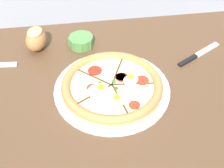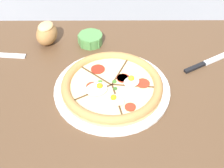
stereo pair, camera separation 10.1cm
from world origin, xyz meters
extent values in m
cube|color=#513823|center=(0.00, 0.00, 0.76)|extent=(1.51, 0.77, 0.03)
cylinder|color=white|center=(0.04, -0.04, 0.78)|extent=(0.38, 0.38, 0.01)
cylinder|color=tan|center=(0.04, -0.04, 0.79)|extent=(0.33, 0.33, 0.01)
cylinder|color=beige|center=(0.04, -0.04, 0.80)|extent=(0.28, 0.28, 0.00)
torus|color=#B27A42|center=(0.04, -0.04, 0.80)|extent=(0.33, 0.33, 0.03)
cube|color=#472D19|center=(0.07, 0.02, 0.80)|extent=(0.06, 0.13, 0.00)
cube|color=#472D19|center=(-0.01, 0.00, 0.80)|extent=(0.11, 0.10, 0.00)
cube|color=#472D19|center=(-0.02, -0.08, 0.80)|extent=(0.12, 0.08, 0.00)
cube|color=#472D19|center=(0.05, -0.11, 0.80)|extent=(0.04, 0.14, 0.00)
cube|color=#472D19|center=(0.11, -0.05, 0.80)|extent=(0.14, 0.02, 0.00)
cylinder|color=red|center=(0.14, -0.04, 0.80)|extent=(0.04, 0.04, 0.00)
cylinder|color=red|center=(0.09, -0.14, 0.80)|extent=(0.03, 0.03, 0.00)
cylinder|color=red|center=(-0.02, -0.05, 0.80)|extent=(0.04, 0.04, 0.00)
cylinder|color=red|center=(0.07, -0.01, 0.80)|extent=(0.04, 0.04, 0.00)
cylinder|color=red|center=(-0.01, 0.03, 0.80)|extent=(0.05, 0.05, 0.00)
cylinder|color=red|center=(0.08, -0.01, 0.80)|extent=(0.04, 0.04, 0.00)
ellipsoid|color=white|center=(-0.01, -0.07, 0.81)|extent=(0.09, 0.08, 0.01)
sphere|color=orange|center=(0.00, -0.06, 0.81)|extent=(0.02, 0.02, 0.02)
ellipsoid|color=white|center=(0.10, -0.04, 0.81)|extent=(0.07, 0.07, 0.01)
sphere|color=#F4AD1E|center=(0.10, -0.03, 0.81)|extent=(0.02, 0.02, 0.02)
ellipsoid|color=white|center=(0.05, -0.12, 0.81)|extent=(0.07, 0.07, 0.01)
sphere|color=orange|center=(0.04, -0.11, 0.81)|extent=(0.02, 0.02, 0.02)
cylinder|color=#386B23|center=(0.05, -0.03, 0.80)|extent=(0.02, 0.02, 0.00)
cylinder|color=#2D5B1E|center=(0.05, -0.06, 0.80)|extent=(0.01, 0.01, 0.00)
cylinder|color=#386B23|center=(0.08, -0.01, 0.80)|extent=(0.02, 0.02, 0.00)
cylinder|color=#477A2D|center=(0.00, -0.03, 0.80)|extent=(0.02, 0.02, 0.00)
cylinder|color=#4C8442|center=(-0.04, 0.22, 0.79)|extent=(0.09, 0.09, 0.04)
cylinder|color=#AD1423|center=(-0.04, 0.22, 0.80)|extent=(0.07, 0.07, 0.02)
cylinder|color=#4C8442|center=(0.00, 0.22, 0.79)|extent=(0.01, 0.01, 0.04)
cylinder|color=#4C8442|center=(-0.01, 0.25, 0.79)|extent=(0.01, 0.01, 0.04)
cylinder|color=#4C8442|center=(-0.04, 0.27, 0.79)|extent=(0.01, 0.01, 0.04)
cylinder|color=#4C8442|center=(-0.07, 0.25, 0.79)|extent=(0.01, 0.01, 0.04)
cylinder|color=#4C8442|center=(-0.09, 0.22, 0.79)|extent=(0.01, 0.01, 0.04)
cylinder|color=#4C8442|center=(-0.07, 0.19, 0.79)|extent=(0.01, 0.01, 0.04)
cylinder|color=#4C8442|center=(-0.04, 0.17, 0.79)|extent=(0.01, 0.01, 0.04)
cylinder|color=#4C8442|center=(-0.01, 0.19, 0.79)|extent=(0.01, 0.01, 0.04)
ellipsoid|color=#A3703D|center=(-0.21, 0.22, 0.82)|extent=(0.10, 0.12, 0.08)
ellipsoid|color=tan|center=(-0.21, 0.22, 0.85)|extent=(0.07, 0.08, 0.02)
cube|color=silver|center=(-0.35, 0.14, 0.78)|extent=(0.14, 0.03, 0.01)
cube|color=silver|center=(0.43, 0.12, 0.78)|extent=(0.12, 0.08, 0.01)
cube|color=black|center=(0.33, 0.07, 0.78)|extent=(0.09, 0.06, 0.01)
camera|label=1|loc=(-0.06, -0.77, 1.50)|focal=50.00mm
camera|label=2|loc=(0.04, -0.77, 1.50)|focal=50.00mm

